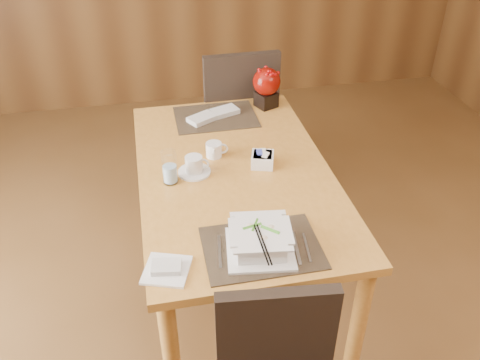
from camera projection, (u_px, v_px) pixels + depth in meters
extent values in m
cube|color=#C98937|center=(235.00, 174.00, 2.41)|extent=(0.90, 1.50, 0.04)
cylinder|color=#C98937|center=(172.00, 360.00, 2.01)|extent=(0.07, 0.07, 0.71)
cylinder|color=#C98937|center=(151.00, 170.00, 3.12)|extent=(0.07, 0.07, 0.71)
cylinder|color=#C98937|center=(357.00, 328.00, 2.13)|extent=(0.07, 0.07, 0.71)
cylinder|color=#C98937|center=(274.00, 157.00, 3.24)|extent=(0.07, 0.07, 0.71)
cube|color=black|center=(262.00, 248.00, 1.96)|extent=(0.45, 0.33, 0.01)
cube|color=black|center=(216.00, 117.00, 2.84)|extent=(0.45, 0.33, 0.01)
cube|color=white|center=(260.00, 250.00, 1.94)|extent=(0.29, 0.29, 0.01)
cube|color=white|center=(260.00, 240.00, 1.91)|extent=(0.20, 0.20, 0.09)
cylinder|color=tan|center=(260.00, 240.00, 1.91)|extent=(0.17, 0.17, 0.07)
cylinder|color=white|center=(194.00, 172.00, 2.38)|extent=(0.15, 0.15, 0.01)
cylinder|color=white|center=(194.00, 164.00, 2.36)|extent=(0.10, 0.10, 0.08)
cylinder|color=black|center=(193.00, 158.00, 2.34)|extent=(0.07, 0.07, 0.01)
cylinder|color=silver|center=(170.00, 167.00, 2.28)|extent=(0.08, 0.08, 0.16)
cube|color=white|center=(262.00, 160.00, 2.42)|extent=(0.13, 0.13, 0.06)
cube|color=black|center=(266.00, 99.00, 2.93)|extent=(0.14, 0.14, 0.09)
sphere|color=#8A0C05|center=(267.00, 82.00, 2.87)|extent=(0.16, 0.16, 0.16)
cube|color=white|center=(167.00, 270.00, 1.85)|extent=(0.21, 0.21, 0.01)
cube|color=black|center=(276.00, 340.00, 1.70)|extent=(0.40, 0.09, 0.46)
cube|color=black|center=(235.00, 121.00, 3.38)|extent=(0.48, 0.48, 0.06)
cube|color=black|center=(242.00, 95.00, 3.05)|extent=(0.45, 0.06, 0.52)
cylinder|color=black|center=(256.00, 137.00, 3.72)|extent=(0.04, 0.04, 0.44)
cylinder|color=black|center=(270.00, 165.00, 3.40)|extent=(0.04, 0.04, 0.44)
cylinder|color=black|center=(203.00, 143.00, 3.65)|extent=(0.04, 0.04, 0.44)
cylinder|color=black|center=(212.00, 172.00, 3.34)|extent=(0.04, 0.04, 0.44)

